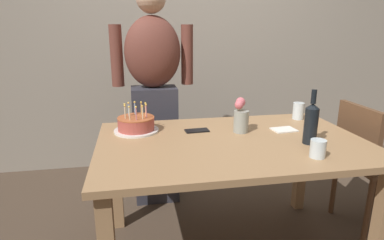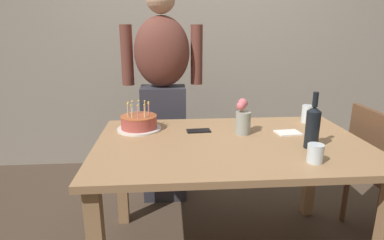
{
  "view_description": "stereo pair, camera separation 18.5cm",
  "coord_description": "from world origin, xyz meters",
  "px_view_note": "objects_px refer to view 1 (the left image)",
  "views": [
    {
      "loc": [
        -0.53,
        -1.65,
        1.35
      ],
      "look_at": [
        -0.21,
        0.1,
        0.84
      ],
      "focal_mm": 30.17,
      "sensor_mm": 36.0,
      "label": 1
    },
    {
      "loc": [
        -0.35,
        -1.67,
        1.35
      ],
      "look_at": [
        -0.21,
        0.1,
        0.84
      ],
      "focal_mm": 30.17,
      "sensor_mm": 36.0,
      "label": 2
    }
  ],
  "objects_px": {
    "wine_bottle": "(311,123)",
    "person_man_bearded": "(154,93)",
    "dining_chair": "(367,157)",
    "napkin_stack": "(284,130)",
    "flower_vase": "(241,117)",
    "water_glass_near": "(298,111)",
    "cell_phone": "(197,131)",
    "birthday_cake": "(136,125)",
    "water_glass_far": "(318,149)"
  },
  "relations": [
    {
      "from": "water_glass_far",
      "to": "wine_bottle",
      "type": "relative_size",
      "value": 0.3
    },
    {
      "from": "cell_phone",
      "to": "flower_vase",
      "type": "relative_size",
      "value": 0.68
    },
    {
      "from": "cell_phone",
      "to": "birthday_cake",
      "type": "bearing_deg",
      "value": 166.54
    },
    {
      "from": "flower_vase",
      "to": "water_glass_near",
      "type": "bearing_deg",
      "value": 23.09
    },
    {
      "from": "wine_bottle",
      "to": "flower_vase",
      "type": "distance_m",
      "value": 0.4
    },
    {
      "from": "napkin_stack",
      "to": "flower_vase",
      "type": "relative_size",
      "value": 0.67
    },
    {
      "from": "wine_bottle",
      "to": "person_man_bearded",
      "type": "height_order",
      "value": "person_man_bearded"
    },
    {
      "from": "flower_vase",
      "to": "dining_chair",
      "type": "distance_m",
      "value": 0.95
    },
    {
      "from": "water_glass_near",
      "to": "dining_chair",
      "type": "bearing_deg",
      "value": -29.42
    },
    {
      "from": "wine_bottle",
      "to": "napkin_stack",
      "type": "xyz_separation_m",
      "value": [
        -0.03,
        0.24,
        -0.11
      ]
    },
    {
      "from": "water_glass_near",
      "to": "flower_vase",
      "type": "relative_size",
      "value": 0.54
    },
    {
      "from": "birthday_cake",
      "to": "wine_bottle",
      "type": "relative_size",
      "value": 0.9
    },
    {
      "from": "cell_phone",
      "to": "napkin_stack",
      "type": "bearing_deg",
      "value": -12.23
    },
    {
      "from": "cell_phone",
      "to": "flower_vase",
      "type": "distance_m",
      "value": 0.28
    },
    {
      "from": "wine_bottle",
      "to": "person_man_bearded",
      "type": "relative_size",
      "value": 0.18
    },
    {
      "from": "birthday_cake",
      "to": "person_man_bearded",
      "type": "height_order",
      "value": "person_man_bearded"
    },
    {
      "from": "cell_phone",
      "to": "dining_chair",
      "type": "height_order",
      "value": "dining_chair"
    },
    {
      "from": "dining_chair",
      "to": "water_glass_near",
      "type": "bearing_deg",
      "value": 60.58
    },
    {
      "from": "wine_bottle",
      "to": "napkin_stack",
      "type": "distance_m",
      "value": 0.27
    },
    {
      "from": "birthday_cake",
      "to": "water_glass_far",
      "type": "height_order",
      "value": "birthday_cake"
    },
    {
      "from": "birthday_cake",
      "to": "napkin_stack",
      "type": "relative_size",
      "value": 1.9
    },
    {
      "from": "water_glass_far",
      "to": "cell_phone",
      "type": "height_order",
      "value": "water_glass_far"
    },
    {
      "from": "wine_bottle",
      "to": "flower_vase",
      "type": "bearing_deg",
      "value": 139.85
    },
    {
      "from": "cell_phone",
      "to": "person_man_bearded",
      "type": "height_order",
      "value": "person_man_bearded"
    },
    {
      "from": "flower_vase",
      "to": "person_man_bearded",
      "type": "distance_m",
      "value": 0.79
    },
    {
      "from": "birthday_cake",
      "to": "cell_phone",
      "type": "bearing_deg",
      "value": -9.7
    },
    {
      "from": "person_man_bearded",
      "to": "wine_bottle",
      "type": "bearing_deg",
      "value": 131.46
    },
    {
      "from": "flower_vase",
      "to": "napkin_stack",
      "type": "bearing_deg",
      "value": -3.66
    },
    {
      "from": "cell_phone",
      "to": "person_man_bearded",
      "type": "relative_size",
      "value": 0.09
    },
    {
      "from": "cell_phone",
      "to": "person_man_bearded",
      "type": "bearing_deg",
      "value": 107.48
    },
    {
      "from": "napkin_stack",
      "to": "wine_bottle",
      "type": "bearing_deg",
      "value": -82.83
    },
    {
      "from": "birthday_cake",
      "to": "cell_phone",
      "type": "xyz_separation_m",
      "value": [
        0.36,
        -0.06,
        -0.04
      ]
    },
    {
      "from": "cell_phone",
      "to": "dining_chair",
      "type": "bearing_deg",
      "value": -7.88
    },
    {
      "from": "birthday_cake",
      "to": "water_glass_near",
      "type": "relative_size",
      "value": 2.35
    },
    {
      "from": "water_glass_near",
      "to": "person_man_bearded",
      "type": "distance_m",
      "value": 1.05
    },
    {
      "from": "cell_phone",
      "to": "napkin_stack",
      "type": "distance_m",
      "value": 0.54
    },
    {
      "from": "water_glass_far",
      "to": "dining_chair",
      "type": "distance_m",
      "value": 0.82
    },
    {
      "from": "dining_chair",
      "to": "napkin_stack",
      "type": "bearing_deg",
      "value": 89.69
    },
    {
      "from": "dining_chair",
      "to": "cell_phone",
      "type": "bearing_deg",
      "value": 85.88
    },
    {
      "from": "water_glass_near",
      "to": "wine_bottle",
      "type": "distance_m",
      "value": 0.51
    },
    {
      "from": "flower_vase",
      "to": "water_glass_far",
      "type": "bearing_deg",
      "value": -61.5
    },
    {
      "from": "water_glass_near",
      "to": "water_glass_far",
      "type": "xyz_separation_m",
      "value": [
        -0.24,
        -0.66,
        -0.01
      ]
    },
    {
      "from": "water_glass_near",
      "to": "flower_vase",
      "type": "xyz_separation_m",
      "value": [
        -0.49,
        -0.21,
        0.04
      ]
    },
    {
      "from": "napkin_stack",
      "to": "dining_chair",
      "type": "distance_m",
      "value": 0.66
    },
    {
      "from": "napkin_stack",
      "to": "flower_vase",
      "type": "height_order",
      "value": "flower_vase"
    },
    {
      "from": "birthday_cake",
      "to": "wine_bottle",
      "type": "distance_m",
      "value": 1.01
    },
    {
      "from": "wine_bottle",
      "to": "cell_phone",
      "type": "distance_m",
      "value": 0.66
    },
    {
      "from": "water_glass_near",
      "to": "napkin_stack",
      "type": "xyz_separation_m",
      "value": [
        -0.21,
        -0.23,
        -0.05
      ]
    },
    {
      "from": "napkin_stack",
      "to": "dining_chair",
      "type": "height_order",
      "value": "dining_chair"
    },
    {
      "from": "cell_phone",
      "to": "napkin_stack",
      "type": "xyz_separation_m",
      "value": [
        0.53,
        -0.08,
        0.0
      ]
    }
  ]
}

